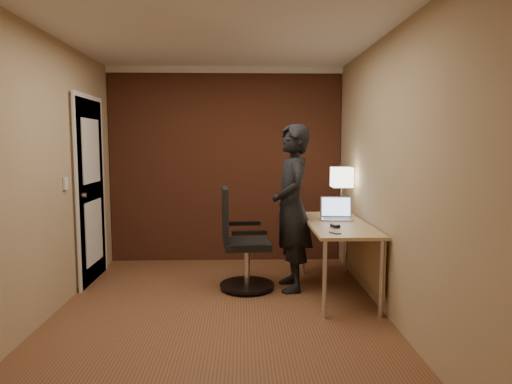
{
  "coord_description": "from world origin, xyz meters",
  "views": [
    {
      "loc": [
        0.21,
        -3.97,
        1.53
      ],
      "look_at": [
        0.35,
        0.55,
        1.05
      ],
      "focal_mm": 32.0,
      "sensor_mm": 36.0,
      "label": 1
    }
  ],
  "objects_px": {
    "desk_lamp": "(342,178)",
    "mouse": "(335,226)",
    "phone": "(335,233)",
    "office_chair": "(241,246)",
    "desk": "(344,235)",
    "person": "(292,208)",
    "laptop": "(336,213)"
  },
  "relations": [
    {
      "from": "desk_lamp",
      "to": "mouse",
      "type": "distance_m",
      "value": 0.91
    },
    {
      "from": "phone",
      "to": "office_chair",
      "type": "distance_m",
      "value": 1.12
    },
    {
      "from": "desk",
      "to": "phone",
      "type": "bearing_deg",
      "value": -110.82
    },
    {
      "from": "phone",
      "to": "person",
      "type": "xyz_separation_m",
      "value": [
        -0.32,
        0.69,
        0.13
      ]
    },
    {
      "from": "laptop",
      "to": "office_chair",
      "type": "relative_size",
      "value": 0.34
    },
    {
      "from": "office_chair",
      "to": "person",
      "type": "xyz_separation_m",
      "value": [
        0.54,
        0.01,
        0.4
      ]
    },
    {
      "from": "mouse",
      "to": "phone",
      "type": "height_order",
      "value": "mouse"
    },
    {
      "from": "office_chair",
      "to": "person",
      "type": "distance_m",
      "value": 0.67
    },
    {
      "from": "phone",
      "to": "desk_lamp",
      "type": "bearing_deg",
      "value": 53.23
    },
    {
      "from": "person",
      "to": "laptop",
      "type": "bearing_deg",
      "value": 96.3
    },
    {
      "from": "phone",
      "to": "person",
      "type": "distance_m",
      "value": 0.77
    },
    {
      "from": "mouse",
      "to": "person",
      "type": "distance_m",
      "value": 0.56
    },
    {
      "from": "mouse",
      "to": "office_chair",
      "type": "xyz_separation_m",
      "value": [
        -0.91,
        0.4,
        -0.28
      ]
    },
    {
      "from": "desk_lamp",
      "to": "phone",
      "type": "relative_size",
      "value": 4.65
    },
    {
      "from": "phone",
      "to": "office_chair",
      "type": "relative_size",
      "value": 0.11
    },
    {
      "from": "laptop",
      "to": "desk_lamp",
      "type": "bearing_deg",
      "value": 68.59
    },
    {
      "from": "phone",
      "to": "person",
      "type": "bearing_deg",
      "value": 92.78
    },
    {
      "from": "desk_lamp",
      "to": "phone",
      "type": "distance_m",
      "value": 1.18
    },
    {
      "from": "desk_lamp",
      "to": "person",
      "type": "bearing_deg",
      "value": -147.42
    },
    {
      "from": "desk_lamp",
      "to": "desk",
      "type": "bearing_deg",
      "value": -98.35
    },
    {
      "from": "office_chair",
      "to": "person",
      "type": "relative_size",
      "value": 0.61
    },
    {
      "from": "office_chair",
      "to": "phone",
      "type": "bearing_deg",
      "value": -38.65
    },
    {
      "from": "office_chair",
      "to": "desk",
      "type": "bearing_deg",
      "value": -7.21
    },
    {
      "from": "desk",
      "to": "laptop",
      "type": "bearing_deg",
      "value": 99.24
    },
    {
      "from": "laptop",
      "to": "person",
      "type": "height_order",
      "value": "person"
    },
    {
      "from": "office_chair",
      "to": "person",
      "type": "bearing_deg",
      "value": 0.55
    },
    {
      "from": "desk_lamp",
      "to": "laptop",
      "type": "height_order",
      "value": "desk_lamp"
    },
    {
      "from": "phone",
      "to": "desk",
      "type": "bearing_deg",
      "value": 47.31
    },
    {
      "from": "desk",
      "to": "person",
      "type": "height_order",
      "value": "person"
    },
    {
      "from": "phone",
      "to": "mouse",
      "type": "bearing_deg",
      "value": 56.52
    },
    {
      "from": "desk",
      "to": "laptop",
      "type": "distance_m",
      "value": 0.3
    },
    {
      "from": "desk_lamp",
      "to": "mouse",
      "type": "height_order",
      "value": "desk_lamp"
    }
  ]
}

